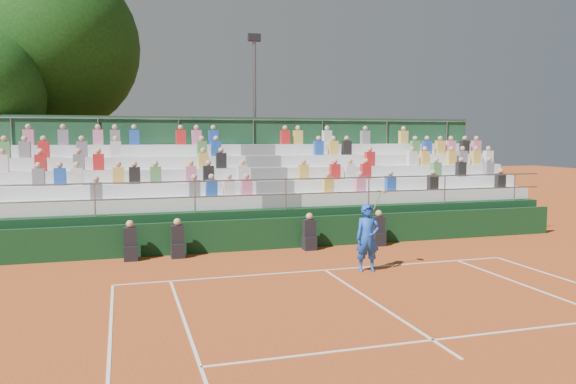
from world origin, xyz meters
name	(u,v)px	position (x,y,z in m)	size (l,w,h in m)	color
ground	(325,270)	(0.00, 0.00, 0.00)	(90.00, 90.00, 0.00)	#B44C1E
courtside_wall	(291,233)	(0.00, 3.20, 0.50)	(20.00, 0.15, 1.00)	black
line_officials	(254,238)	(-1.32, 2.75, 0.48)	(8.32, 0.40, 1.19)	black
grandstand	(266,204)	(0.00, 6.44, 1.08)	(20.00, 5.20, 4.40)	black
tennis_player	(368,238)	(1.05, -0.43, 0.91)	(0.89, 0.52, 2.22)	blue
tree_east	(49,46)	(-8.23, 14.11, 7.74)	(8.11, 8.11, 11.80)	#392215
floodlight_mast	(255,109)	(1.02, 12.55, 4.92)	(0.60, 0.25, 8.48)	gray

